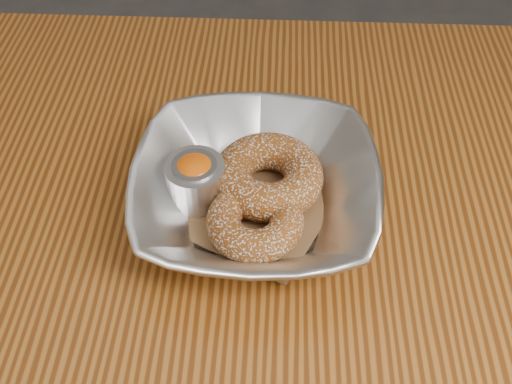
{
  "coord_description": "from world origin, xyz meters",
  "views": [
    {
      "loc": [
        0.05,
        -0.37,
        1.23
      ],
      "look_at": [
        0.03,
        0.03,
        0.78
      ],
      "focal_mm": 42.0,
      "sensor_mm": 36.0,
      "label": 1
    }
  ],
  "objects_px": {
    "table": "(229,287)",
    "donut_back": "(268,176)",
    "ramekin": "(196,179)",
    "donut_front": "(255,221)",
    "serving_bowl": "(256,191)"
  },
  "relations": [
    {
      "from": "donut_back",
      "to": "ramekin",
      "type": "bearing_deg",
      "value": -170.21
    },
    {
      "from": "donut_back",
      "to": "serving_bowl",
      "type": "bearing_deg",
      "value": -117.12
    },
    {
      "from": "table",
      "to": "donut_front",
      "type": "distance_m",
      "value": 0.13
    },
    {
      "from": "ramekin",
      "to": "serving_bowl",
      "type": "bearing_deg",
      "value": -8.92
    },
    {
      "from": "donut_back",
      "to": "ramekin",
      "type": "relative_size",
      "value": 1.88
    },
    {
      "from": "donut_back",
      "to": "donut_front",
      "type": "distance_m",
      "value": 0.06
    },
    {
      "from": "table",
      "to": "serving_bowl",
      "type": "height_order",
      "value": "serving_bowl"
    },
    {
      "from": "table",
      "to": "ramekin",
      "type": "xyz_separation_m",
      "value": [
        -0.03,
        0.04,
        0.13
      ]
    },
    {
      "from": "table",
      "to": "ramekin",
      "type": "distance_m",
      "value": 0.14
    },
    {
      "from": "serving_bowl",
      "to": "donut_front",
      "type": "relative_size",
      "value": 2.6
    },
    {
      "from": "serving_bowl",
      "to": "donut_front",
      "type": "distance_m",
      "value": 0.04
    },
    {
      "from": "table",
      "to": "donut_back",
      "type": "distance_m",
      "value": 0.15
    },
    {
      "from": "serving_bowl",
      "to": "donut_front",
      "type": "xyz_separation_m",
      "value": [
        0.0,
        -0.04,
        -0.0
      ]
    },
    {
      "from": "table",
      "to": "donut_back",
      "type": "bearing_deg",
      "value": 53.05
    },
    {
      "from": "donut_front",
      "to": "ramekin",
      "type": "distance_m",
      "value": 0.08
    }
  ]
}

